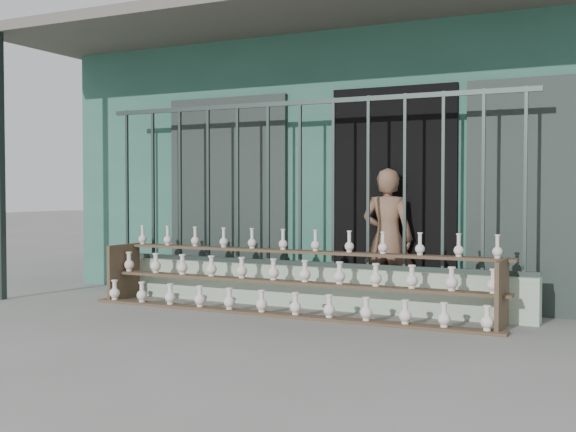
% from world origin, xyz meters
% --- Properties ---
extents(ground, '(60.00, 60.00, 0.00)m').
position_xyz_m(ground, '(0.00, 0.00, 0.00)').
color(ground, slate).
extents(workshop_building, '(7.40, 6.60, 3.21)m').
position_xyz_m(workshop_building, '(0.00, 4.23, 1.62)').
color(workshop_building, '#2C5E4E').
rests_on(workshop_building, ground).
extents(parapet_wall, '(5.00, 0.20, 0.45)m').
position_xyz_m(parapet_wall, '(0.00, 1.30, 0.23)').
color(parapet_wall, '#ACC2A6').
rests_on(parapet_wall, ground).
extents(security_fence, '(5.00, 0.04, 1.80)m').
position_xyz_m(security_fence, '(-0.00, 1.30, 1.35)').
color(security_fence, '#283330').
rests_on(security_fence, parapet_wall).
extents(shelf_rack, '(4.50, 0.68, 0.85)m').
position_xyz_m(shelf_rack, '(0.06, 0.89, 0.36)').
color(shelf_rack, brown).
rests_on(shelf_rack, ground).
extents(elderly_woman, '(0.56, 0.38, 1.51)m').
position_xyz_m(elderly_woman, '(0.89, 1.63, 0.75)').
color(elderly_woman, brown).
rests_on(elderly_woman, ground).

